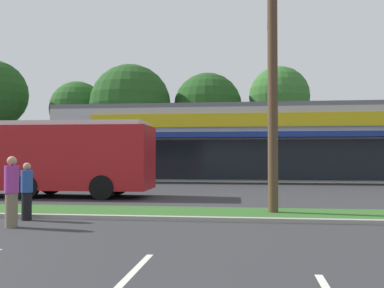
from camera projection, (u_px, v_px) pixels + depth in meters
name	position (u px, v px, depth m)	size (l,w,h in m)	color
grass_median	(101.00, 212.00, 13.84)	(56.00, 2.20, 0.12)	#2D5B23
curb_lip	(87.00, 217.00, 12.63)	(56.00, 0.24, 0.12)	#99968C
storefront_building	(267.00, 144.00, 34.10)	(30.21, 11.56, 5.32)	#BCB7AD
tree_left	(77.00, 109.00, 47.87)	(5.92, 5.92, 9.70)	#473323
tree_mid_left	(130.00, 105.00, 45.05)	(8.18, 8.18, 10.94)	#473323
tree_mid	(208.00, 107.00, 46.34)	(7.05, 7.05, 10.32)	#473323
tree_mid_right	(279.00, 97.00, 45.38)	(6.14, 6.14, 10.81)	#473323
utility_pole	(268.00, 24.00, 13.42)	(3.13, 2.38, 10.81)	#4C3826
city_bus	(21.00, 156.00, 19.62)	(11.63, 2.85, 3.25)	#AD191E
car_2	(67.00, 173.00, 25.83)	(4.33, 1.95, 1.52)	#B7B7BC
pedestrian_near_bench	(27.00, 191.00, 12.43)	(0.32, 0.32, 1.60)	black
pedestrian_by_pole	(12.00, 192.00, 11.20)	(0.36, 0.36, 1.78)	#726651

